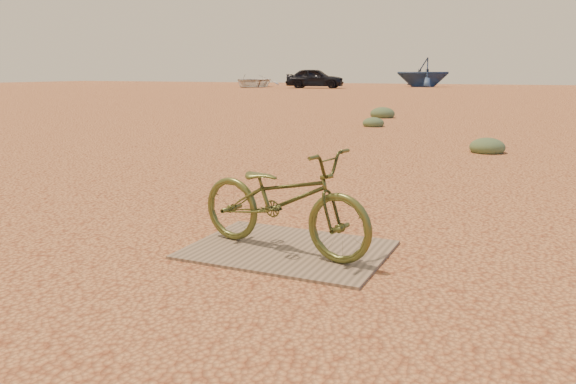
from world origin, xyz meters
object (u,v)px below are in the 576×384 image
at_px(plywood_board, 288,250).
at_px(boat_far_left, 423,72).
at_px(boat_near_left, 252,81).
at_px(car, 315,78).
at_px(bicycle, 283,199).

relative_size(plywood_board, boat_far_left, 0.30).
bearing_deg(boat_near_left, car, -10.47).
xyz_separation_m(plywood_board, boat_far_left, (-8.28, 47.41, 1.27)).
relative_size(bicycle, car, 0.32).
relative_size(plywood_board, car, 0.31).
relative_size(car, boat_far_left, 0.97).
bearing_deg(car, boat_near_left, 75.93).
relative_size(bicycle, boat_near_left, 0.28).
height_order(bicycle, boat_near_left, boat_near_left).
height_order(boat_near_left, boat_far_left, boat_far_left).
bearing_deg(boat_far_left, boat_near_left, -97.66).
height_order(bicycle, boat_far_left, boat_far_left).
xyz_separation_m(car, boat_far_left, (7.34, 7.45, 0.48)).
relative_size(car, boat_near_left, 0.89).
distance_m(plywood_board, car, 42.91).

